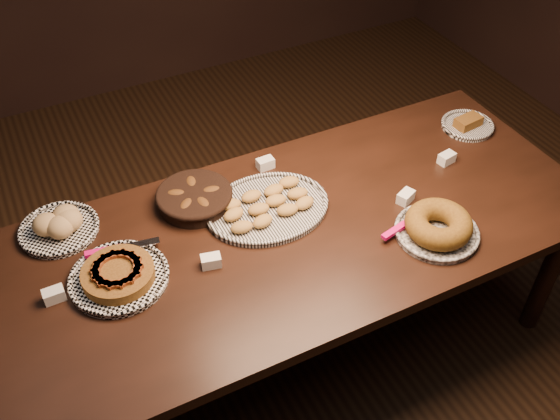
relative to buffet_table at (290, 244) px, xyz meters
name	(u,v)px	position (x,y,z in m)	size (l,w,h in m)	color
ground	(288,347)	(0.00, 0.00, -0.68)	(5.00, 5.00, 0.00)	black
buffet_table	(290,244)	(0.00, 0.00, 0.00)	(2.40, 1.00, 0.75)	black
apple_tart_plate	(118,275)	(-0.64, 0.05, 0.10)	(0.36, 0.35, 0.07)	white
madeleine_platter	(266,206)	(-0.03, 0.14, 0.09)	(0.49, 0.39, 0.05)	black
bundt_cake_plate	(438,227)	(0.47, -0.26, 0.12)	(0.37, 0.31, 0.10)	black
croissant_basket	(194,197)	(-0.27, 0.29, 0.12)	(0.36, 0.36, 0.07)	black
bread_roll_plate	(60,225)	(-0.77, 0.38, 0.11)	(0.30, 0.30, 0.09)	white
loaf_plate	(468,125)	(1.02, 0.23, 0.09)	(0.24, 0.24, 0.06)	black
tent_cards	(287,210)	(0.03, 0.08, 0.10)	(1.71, 0.50, 0.04)	white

